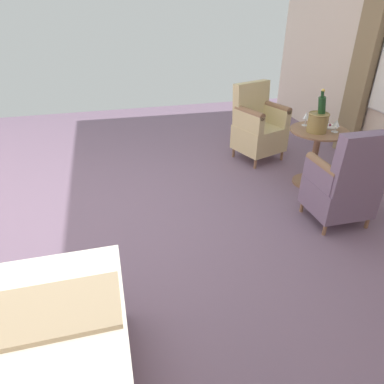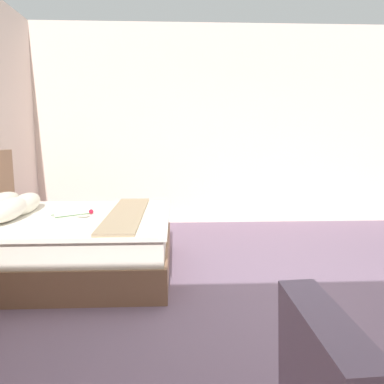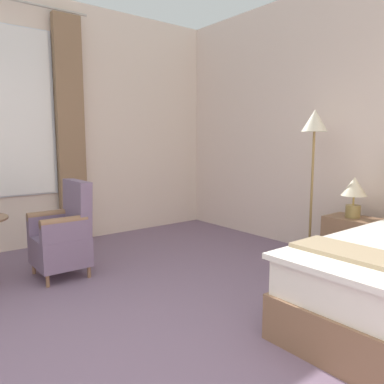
% 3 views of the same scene
% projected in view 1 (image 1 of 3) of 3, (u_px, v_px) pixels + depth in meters
% --- Properties ---
extents(ground_plane, '(8.05, 8.05, 0.00)m').
position_uv_depth(ground_plane, '(130.00, 223.00, 3.36)').
color(ground_plane, slate).
extents(side_table_round, '(0.64, 0.64, 0.66)m').
position_uv_depth(side_table_round, '(315.00, 153.00, 3.90)').
color(side_table_round, '#886146').
rests_on(side_table_round, ground).
extents(champagne_bucket, '(0.22, 0.22, 0.46)m').
position_uv_depth(champagne_bucket, '(318.00, 120.00, 3.65)').
color(champagne_bucket, olive).
rests_on(champagne_bucket, side_table_round).
extents(wine_glass_near_bucket, '(0.08, 0.08, 0.14)m').
position_uv_depth(wine_glass_near_bucket, '(336.00, 124.00, 3.66)').
color(wine_glass_near_bucket, white).
rests_on(wine_glass_near_bucket, side_table_round).
extents(wine_glass_near_edge, '(0.07, 0.07, 0.15)m').
position_uv_depth(wine_glass_near_edge, '(306.00, 116.00, 3.84)').
color(wine_glass_near_edge, white).
rests_on(wine_glass_near_edge, side_table_round).
extents(snack_plate, '(0.20, 0.20, 0.04)m').
position_uv_depth(snack_plate, '(329.00, 126.00, 3.85)').
color(snack_plate, white).
rests_on(snack_plate, side_table_round).
extents(armchair_by_window, '(0.54, 0.52, 0.98)m').
position_uv_depth(armchair_by_window, '(344.00, 184.00, 3.17)').
color(armchair_by_window, '#886146').
rests_on(armchair_by_window, ground).
extents(armchair_facing_bed, '(0.70, 0.69, 0.99)m').
position_uv_depth(armchair_facing_bed, '(258.00, 127.00, 4.53)').
color(armchair_facing_bed, '#886146').
rests_on(armchair_facing_bed, ground).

